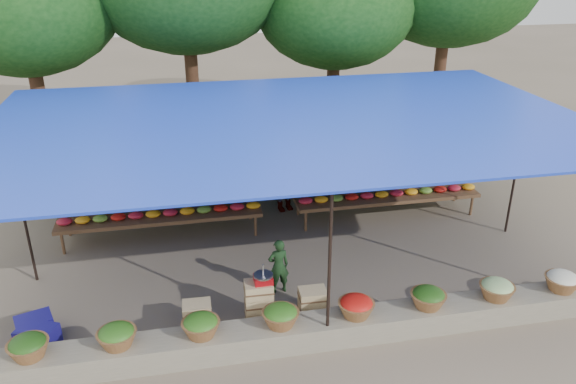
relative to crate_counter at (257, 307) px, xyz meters
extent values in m
plane|color=brown|center=(0.96, 2.09, -0.31)|extent=(60.00, 60.00, 0.00)
cube|color=#716C5A|center=(0.96, -0.66, -0.11)|extent=(10.60, 0.55, 0.40)
cylinder|color=black|center=(0.96, -0.81, 1.09)|extent=(0.05, 0.05, 2.80)
cylinder|color=black|center=(-3.84, 2.09, 1.09)|extent=(0.05, 0.05, 2.80)
cylinder|color=black|center=(5.76, 2.09, 1.09)|extent=(0.05, 0.05, 2.80)
cylinder|color=black|center=(-3.84, 4.99, 1.09)|extent=(0.05, 0.05, 2.80)
cylinder|color=black|center=(0.96, 4.99, 1.09)|extent=(0.05, 0.05, 2.80)
cylinder|color=black|center=(5.76, 4.99, 1.09)|extent=(0.05, 0.05, 2.80)
cube|color=#1A38C5|center=(0.96, 2.09, 2.49)|extent=(10.80, 6.60, 0.04)
cube|color=#1A38C5|center=(0.96, 0.09, 2.31)|extent=(10.80, 2.19, 0.26)
cube|color=#1A38C5|center=(0.96, 4.09, 2.31)|extent=(10.80, 2.19, 0.26)
cylinder|color=#AAA9AF|center=(0.96, 3.49, 1.71)|extent=(9.60, 0.01, 0.01)
ellipsoid|color=yellow|center=(-3.54, 3.49, 1.43)|extent=(0.23, 0.17, 0.30)
ellipsoid|color=yellow|center=(-2.94, 3.49, 1.43)|extent=(0.23, 0.17, 0.30)
ellipsoid|color=yellow|center=(-2.34, 3.49, 1.43)|extent=(0.23, 0.17, 0.30)
ellipsoid|color=yellow|center=(-1.74, 3.49, 1.43)|extent=(0.23, 0.17, 0.30)
ellipsoid|color=yellow|center=(-1.14, 3.49, 1.43)|extent=(0.23, 0.17, 0.30)
ellipsoid|color=yellow|center=(-0.54, 3.49, 1.43)|extent=(0.23, 0.17, 0.30)
ellipsoid|color=yellow|center=(0.06, 3.49, 1.43)|extent=(0.23, 0.17, 0.30)
ellipsoid|color=yellow|center=(0.66, 3.49, 1.43)|extent=(0.23, 0.17, 0.30)
ellipsoid|color=yellow|center=(1.26, 3.49, 1.43)|extent=(0.23, 0.17, 0.30)
ellipsoid|color=yellow|center=(1.86, 3.49, 1.43)|extent=(0.23, 0.17, 0.30)
ellipsoid|color=yellow|center=(2.46, 3.49, 1.43)|extent=(0.23, 0.17, 0.30)
ellipsoid|color=yellow|center=(3.06, 3.49, 1.43)|extent=(0.23, 0.17, 0.30)
ellipsoid|color=yellow|center=(3.66, 3.49, 1.43)|extent=(0.23, 0.17, 0.30)
ellipsoid|color=yellow|center=(4.26, 3.49, 1.43)|extent=(0.23, 0.17, 0.30)
ellipsoid|color=yellow|center=(4.86, 3.49, 1.43)|extent=(0.23, 0.17, 0.30)
ellipsoid|color=yellow|center=(5.46, 3.49, 1.43)|extent=(0.23, 0.17, 0.30)
ellipsoid|color=#245215|center=(-3.34, -0.66, 0.31)|extent=(0.52, 0.52, 0.23)
ellipsoid|color=#336D1D|center=(-2.14, -0.66, 0.31)|extent=(0.52, 0.52, 0.23)
ellipsoid|color=#336D1D|center=(-0.94, -0.66, 0.31)|extent=(0.52, 0.52, 0.23)
ellipsoid|color=#336D1D|center=(0.26, -0.66, 0.31)|extent=(0.52, 0.52, 0.23)
ellipsoid|color=red|center=(1.46, -0.66, 0.31)|extent=(0.52, 0.52, 0.23)
ellipsoid|color=#245215|center=(2.66, -0.66, 0.31)|extent=(0.52, 0.52, 0.23)
ellipsoid|color=#9CC67B|center=(3.86, -0.66, 0.31)|extent=(0.52, 0.52, 0.23)
ellipsoid|color=white|center=(5.06, -0.66, 0.31)|extent=(0.52, 0.52, 0.23)
cube|color=#1D4619|center=(0.96, 5.24, 0.94)|extent=(10.60, 0.06, 2.50)
cylinder|color=#392214|center=(-4.54, 7.89, 1.67)|extent=(0.36, 0.36, 3.97)
ellipsoid|color=#0F3710|center=(-4.54, 7.89, 4.15)|extent=(4.77, 4.77, 3.69)
cylinder|color=#392214|center=(-0.54, 8.29, 1.93)|extent=(0.36, 0.36, 4.48)
cylinder|color=#392214|center=(3.46, 7.99, 1.55)|extent=(0.36, 0.36, 3.71)
ellipsoid|color=#0F3710|center=(3.46, 7.99, 3.87)|extent=(4.47, 4.47, 3.45)
cylinder|color=#392214|center=(6.96, 8.39, 1.87)|extent=(0.36, 0.36, 4.35)
cube|color=#503D20|center=(-1.54, 3.39, 0.19)|extent=(4.20, 0.95, 0.08)
cube|color=#503D20|center=(-1.54, 3.69, 0.47)|extent=(4.20, 0.35, 0.06)
cylinder|color=#503D20|center=(-3.49, 2.99, -0.06)|extent=(0.06, 0.06, 0.50)
cylinder|color=#503D20|center=(0.41, 2.99, -0.06)|extent=(0.06, 0.06, 0.50)
cylinder|color=#503D20|center=(-3.49, 3.79, -0.06)|extent=(0.06, 0.06, 0.50)
cylinder|color=#503D20|center=(0.41, 3.79, -0.06)|extent=(0.06, 0.06, 0.50)
ellipsoid|color=red|center=(-3.44, 3.24, 0.29)|extent=(0.31, 0.26, 0.13)
ellipsoid|color=#62962E|center=(-3.44, 3.69, 0.56)|extent=(0.26, 0.22, 0.12)
ellipsoid|color=#F9A116|center=(-3.09, 3.24, 0.29)|extent=(0.31, 0.26, 0.13)
ellipsoid|color=red|center=(-3.09, 3.69, 0.56)|extent=(0.26, 0.22, 0.12)
ellipsoid|color=#62962E|center=(-2.74, 3.24, 0.29)|extent=(0.31, 0.26, 0.13)
ellipsoid|color=red|center=(-2.74, 3.69, 0.56)|extent=(0.26, 0.22, 0.12)
ellipsoid|color=red|center=(-2.39, 3.24, 0.29)|extent=(0.31, 0.26, 0.13)
ellipsoid|color=#F9A116|center=(-2.39, 3.69, 0.56)|extent=(0.26, 0.22, 0.12)
ellipsoid|color=red|center=(-2.04, 3.24, 0.29)|extent=(0.31, 0.26, 0.13)
ellipsoid|color=red|center=(-2.04, 3.69, 0.56)|extent=(0.26, 0.22, 0.12)
ellipsoid|color=#F9A116|center=(-1.69, 3.24, 0.29)|extent=(0.31, 0.26, 0.13)
ellipsoid|color=#F9A116|center=(-1.69, 3.69, 0.56)|extent=(0.26, 0.22, 0.12)
ellipsoid|color=red|center=(-1.34, 3.24, 0.29)|extent=(0.31, 0.26, 0.13)
ellipsoid|color=#62962E|center=(-1.34, 3.69, 0.56)|extent=(0.26, 0.22, 0.12)
ellipsoid|color=#F9A116|center=(-0.99, 3.24, 0.29)|extent=(0.31, 0.26, 0.13)
ellipsoid|color=red|center=(-0.99, 3.69, 0.56)|extent=(0.26, 0.22, 0.12)
ellipsoid|color=#62962E|center=(-0.64, 3.24, 0.29)|extent=(0.31, 0.26, 0.13)
ellipsoid|color=red|center=(-0.64, 3.69, 0.56)|extent=(0.26, 0.22, 0.12)
ellipsoid|color=red|center=(-0.29, 3.24, 0.29)|extent=(0.31, 0.26, 0.13)
ellipsoid|color=#F9A116|center=(-0.29, 3.69, 0.56)|extent=(0.26, 0.22, 0.12)
ellipsoid|color=red|center=(0.06, 3.24, 0.29)|extent=(0.31, 0.26, 0.13)
ellipsoid|color=red|center=(0.06, 3.69, 0.56)|extent=(0.26, 0.22, 0.12)
ellipsoid|color=#F9A116|center=(0.41, 3.24, 0.29)|extent=(0.31, 0.26, 0.13)
ellipsoid|color=#F9A116|center=(0.41, 3.69, 0.56)|extent=(0.26, 0.22, 0.12)
cube|color=#503D20|center=(3.46, 3.39, 0.19)|extent=(4.20, 0.95, 0.08)
cube|color=#503D20|center=(3.46, 3.69, 0.47)|extent=(4.20, 0.35, 0.06)
cylinder|color=#503D20|center=(1.51, 2.99, -0.06)|extent=(0.06, 0.06, 0.50)
cylinder|color=#503D20|center=(5.41, 2.99, -0.06)|extent=(0.06, 0.06, 0.50)
cylinder|color=#503D20|center=(1.51, 3.79, -0.06)|extent=(0.06, 0.06, 0.50)
cylinder|color=#503D20|center=(5.41, 3.79, -0.06)|extent=(0.06, 0.06, 0.50)
ellipsoid|color=red|center=(1.56, 3.24, 0.29)|extent=(0.31, 0.26, 0.13)
ellipsoid|color=#62962E|center=(1.56, 3.69, 0.56)|extent=(0.26, 0.22, 0.12)
ellipsoid|color=#F9A116|center=(1.91, 3.24, 0.29)|extent=(0.31, 0.26, 0.13)
ellipsoid|color=red|center=(1.91, 3.69, 0.56)|extent=(0.26, 0.22, 0.12)
ellipsoid|color=#62962E|center=(2.26, 3.24, 0.29)|extent=(0.31, 0.26, 0.13)
ellipsoid|color=red|center=(2.26, 3.69, 0.56)|extent=(0.26, 0.22, 0.12)
ellipsoid|color=red|center=(2.61, 3.24, 0.29)|extent=(0.31, 0.26, 0.13)
ellipsoid|color=#F9A116|center=(2.61, 3.69, 0.56)|extent=(0.26, 0.22, 0.12)
ellipsoid|color=red|center=(2.96, 3.24, 0.29)|extent=(0.31, 0.26, 0.13)
ellipsoid|color=red|center=(2.96, 3.69, 0.56)|extent=(0.26, 0.22, 0.12)
ellipsoid|color=#F9A116|center=(3.31, 3.24, 0.29)|extent=(0.31, 0.26, 0.13)
ellipsoid|color=#F9A116|center=(3.31, 3.69, 0.56)|extent=(0.26, 0.22, 0.12)
ellipsoid|color=red|center=(3.66, 3.24, 0.29)|extent=(0.31, 0.26, 0.13)
ellipsoid|color=#62962E|center=(3.66, 3.69, 0.56)|extent=(0.26, 0.22, 0.12)
ellipsoid|color=#F9A116|center=(4.01, 3.24, 0.29)|extent=(0.31, 0.26, 0.13)
ellipsoid|color=red|center=(4.01, 3.69, 0.56)|extent=(0.26, 0.22, 0.12)
ellipsoid|color=#62962E|center=(4.36, 3.24, 0.29)|extent=(0.31, 0.26, 0.13)
ellipsoid|color=red|center=(4.36, 3.69, 0.56)|extent=(0.26, 0.22, 0.12)
ellipsoid|color=red|center=(4.71, 3.24, 0.29)|extent=(0.31, 0.26, 0.13)
ellipsoid|color=#F9A116|center=(4.71, 3.69, 0.56)|extent=(0.26, 0.22, 0.12)
ellipsoid|color=red|center=(5.06, 3.24, 0.29)|extent=(0.31, 0.26, 0.13)
ellipsoid|color=red|center=(5.06, 3.69, 0.56)|extent=(0.26, 0.22, 0.12)
ellipsoid|color=#F9A116|center=(5.41, 3.24, 0.29)|extent=(0.31, 0.26, 0.13)
ellipsoid|color=#F9A116|center=(5.41, 3.69, 0.56)|extent=(0.26, 0.22, 0.12)
cube|color=tan|center=(-0.97, 0.00, -0.19)|extent=(0.46, 0.35, 0.25)
cube|color=tan|center=(-0.97, 0.00, 0.07)|extent=(0.46, 0.35, 0.25)
cube|color=tan|center=(0.03, 0.00, -0.19)|extent=(0.46, 0.35, 0.25)
cube|color=tan|center=(0.03, 0.00, 0.07)|extent=(0.46, 0.35, 0.25)
cube|color=tan|center=(0.03, 0.00, 0.33)|extent=(0.46, 0.35, 0.25)
cube|color=tan|center=(0.93, 0.00, -0.19)|extent=(0.46, 0.35, 0.25)
cube|color=tan|center=(0.93, 0.00, 0.07)|extent=(0.46, 0.35, 0.25)
cube|color=#A90D14|center=(0.11, 0.00, 0.52)|extent=(0.29, 0.25, 0.12)
cylinder|color=#AAA9AF|center=(0.11, 0.00, 0.59)|extent=(0.31, 0.31, 0.03)
cylinder|color=#AAA9AF|center=(0.11, 0.00, 0.68)|extent=(0.03, 0.03, 0.22)
imported|color=#193719|center=(0.51, 0.83, 0.21)|extent=(0.41, 0.30, 1.05)
imported|color=slate|center=(-2.25, 4.49, 0.57)|extent=(0.99, 0.85, 1.76)
imported|color=slate|center=(1.28, 4.11, 0.58)|extent=(1.28, 0.92, 1.79)
imported|color=slate|center=(5.00, 4.22, 0.49)|extent=(0.91, 0.96, 1.60)
cube|color=navy|center=(-3.53, 0.40, -0.15)|extent=(0.64, 0.55, 0.33)
cube|color=navy|center=(-3.42, 0.09, -0.14)|extent=(0.69, 0.61, 0.34)
camera|label=1|loc=(-1.02, -7.54, 5.44)|focal=35.00mm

